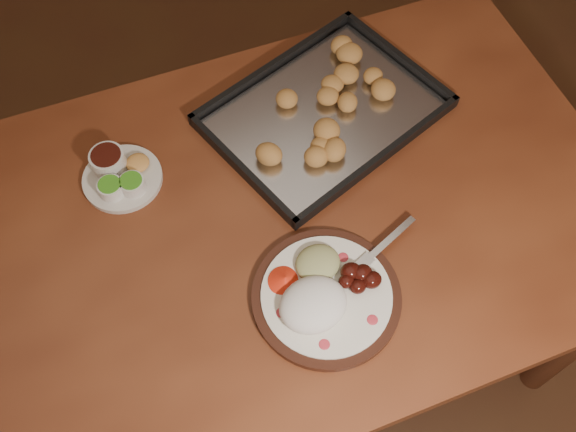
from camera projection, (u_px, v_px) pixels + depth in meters
ground at (186, 320)px, 1.98m from camera, size 4.00×4.00×0.00m
dining_table at (263, 243)px, 1.37m from camera, size 1.59×1.07×0.75m
dinner_plate at (323, 294)px, 1.19m from camera, size 0.37×0.28×0.06m
condiment_saucer at (119, 174)px, 1.32m from camera, size 0.17×0.17×0.06m
baking_tray at (324, 111)px, 1.41m from camera, size 0.55×0.46×0.05m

